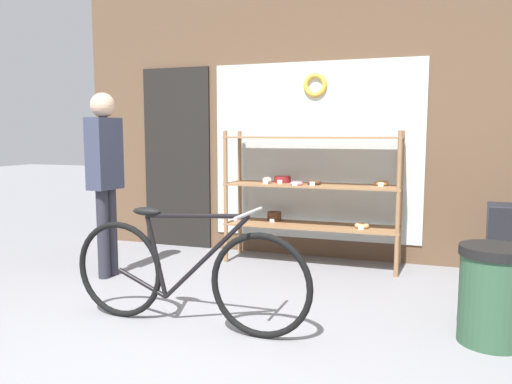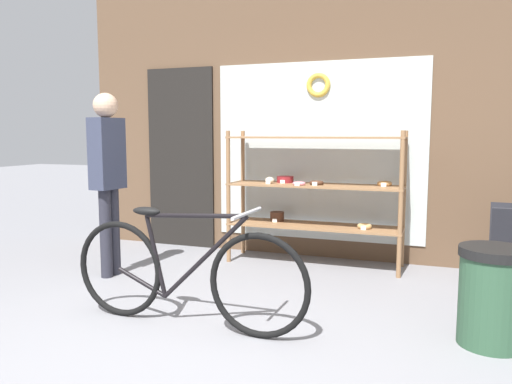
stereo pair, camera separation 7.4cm
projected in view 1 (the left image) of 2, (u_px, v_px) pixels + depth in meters
The scene contains 6 objects.
ground_plane at pixel (170, 371), 2.84m from camera, with size 30.00×30.00×0.00m, color gray.
storefront_facade at pixel (295, 96), 5.40m from camera, with size 5.16×0.13×3.61m.
display_case at pixel (311, 187), 5.09m from camera, with size 1.77×0.46×1.37m.
bicycle at pixel (185, 274), 3.45m from camera, with size 1.81×0.46×0.84m.
pedestrian at pixel (105, 169), 4.60m from camera, with size 0.22×0.34×1.71m.
trash_bin at pixel (492, 291), 3.18m from camera, with size 0.43×0.43×0.64m.
Camera 1 is at (1.33, -2.40, 1.35)m, focal length 35.00 mm.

